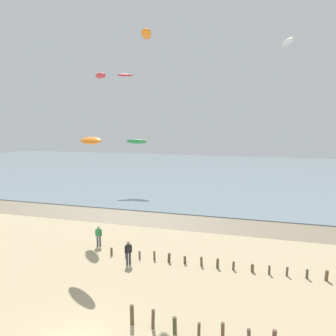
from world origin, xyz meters
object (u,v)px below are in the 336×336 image
Objects in this scene: kite_aloft_0 at (125,75)px; kite_aloft_2 at (137,142)px; kite_aloft_3 at (146,34)px; kite_aloft_4 at (91,140)px; kite_aloft_6 at (100,76)px; person_nearest_camera at (99,235)px; kite_aloft_8 at (288,42)px; person_by_waterline at (128,252)px.

kite_aloft_0 reaches higher than kite_aloft_2.
kite_aloft_0 is 14.16m from kite_aloft_2.
kite_aloft_3 is at bearing 93.72° from kite_aloft_0.
kite_aloft_4 is (-3.34, -3.40, -8.41)m from kite_aloft_3.
kite_aloft_0 reaches higher than kite_aloft_6.
person_nearest_camera is 35.72m from kite_aloft_0.
kite_aloft_8 is at bearing 48.93° from person_nearest_camera.
kite_aloft_0 reaches higher than person_nearest_camera.
person_by_waterline is 0.65× the size of kite_aloft_3.
person_nearest_camera is at bearing 86.06° from kite_aloft_0.
kite_aloft_0 is 21.09m from kite_aloft_6.
person_nearest_camera is at bearing 132.83° from kite_aloft_4.
kite_aloft_6 reaches higher than person_by_waterline.
kite_aloft_6 is (-4.59, 10.50, 6.44)m from kite_aloft_4.
person_by_waterline is at bearing -34.93° from person_nearest_camera.
kite_aloft_8 is (14.76, 18.18, 10.37)m from kite_aloft_4.
person_by_waterline is at bearing 139.91° from kite_aloft_8.
kite_aloft_4 is (0.14, -1.08, 7.89)m from person_nearest_camera.
kite_aloft_6 is (5.94, -20.01, -3.04)m from kite_aloft_0.
kite_aloft_3 reaches higher than kite_aloft_2.
person_by_waterline is at bearing 113.08° from kite_aloft_2.
kite_aloft_8 reaches higher than person_by_waterline.
kite_aloft_2 is 23.81m from kite_aloft_8.
kite_aloft_3 is 9.67m from kite_aloft_4.
kite_aloft_0 is at bearing 109.43° from person_nearest_camera.
person_nearest_camera is at bearing -16.10° from kite_aloft_6.
kite_aloft_6 is (0.90, -12.32, 7.73)m from kite_aloft_2.
kite_aloft_2 is at bearing 66.25° from kite_aloft_8.
kite_aloft_0 is 0.81× the size of kite_aloft_2.
kite_aloft_2 is 0.92× the size of kite_aloft_8.
kite_aloft_8 reaches higher than kite_aloft_4.
kite_aloft_6 reaches higher than person_nearest_camera.
kite_aloft_6 is at bearing 96.66° from kite_aloft_2.
kite_aloft_4 is (5.49, -22.82, 1.29)m from kite_aloft_2.
kite_aloft_3 is at bearing 93.92° from person_by_waterline.
kite_aloft_6 is at bearing 124.37° from person_by_waterline.
kite_aloft_3 is at bearing 131.48° from kite_aloft_8.
kite_aloft_0 reaches higher than kite_aloft_4.
kite_aloft_0 is at bearing 155.16° from kite_aloft_6.
person_nearest_camera is 4.67m from person_by_waterline.
kite_aloft_6 reaches higher than kite_aloft_2.
person_by_waterline is 39.17m from kite_aloft_0.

